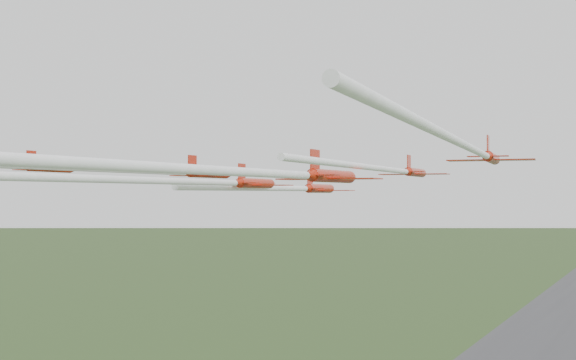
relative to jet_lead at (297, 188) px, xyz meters
The scene contains 7 objects.
runway 196.35m from the jet_lead, 89.01° to the left, with size 38.00×900.00×0.04m, color #353538.
jet_lead is the anchor object (origin of this frame).
jet_row2_left 20.71m from the jet_lead, 124.08° to the right, with size 9.52×62.39×2.83m.
jet_row2_right 19.63m from the jet_lead, 32.16° to the right, with size 8.35×45.08×2.35m.
jet_row3_mid 25.61m from the jet_lead, 80.22° to the right, with size 9.19×44.77×2.44m.
jet_row3_right 37.74m from the jet_lead, 41.26° to the right, with size 11.19×57.00×2.43m.
jet_row4_right 39.36m from the jet_lead, 65.92° to the right, with size 9.10×55.10×2.70m.
Camera 1 is at (38.61, -70.32, 48.79)m, focal length 45.00 mm.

